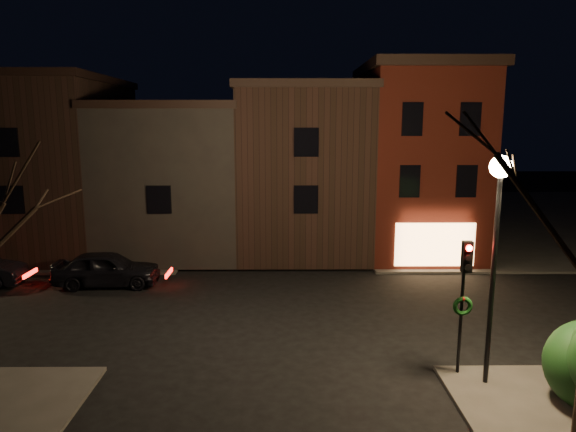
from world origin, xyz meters
name	(u,v)px	position (x,y,z in m)	size (l,w,h in m)	color
ground	(274,311)	(0.00, 0.00, 0.00)	(120.00, 120.00, 0.00)	black
sidewalk_far_right	(532,218)	(20.00, 20.00, 0.06)	(30.00, 30.00, 0.12)	#2D2B28
sidewalk_far_left	(24,219)	(-20.00, 20.00, 0.06)	(30.00, 30.00, 0.12)	#2D2B28
corner_building	(418,160)	(8.00, 9.47, 5.40)	(6.50, 8.50, 10.50)	#4F160E
row_building_a	(302,168)	(1.50, 10.50, 4.83)	(7.30, 10.30, 9.40)	black
row_building_b	(179,177)	(-5.75, 10.50, 4.33)	(7.80, 10.30, 8.40)	black
row_building_c	(55,164)	(-13.00, 10.50, 5.08)	(7.30, 10.30, 9.90)	black
street_lamp_near	(498,208)	(6.20, -6.00, 5.18)	(0.60, 0.60, 6.48)	black
traffic_signal	(464,287)	(5.60, -5.51, 2.81)	(0.58, 0.38, 4.05)	black
parked_car_a	(107,269)	(-7.77, 3.32, 0.81)	(1.92, 4.78, 1.63)	black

